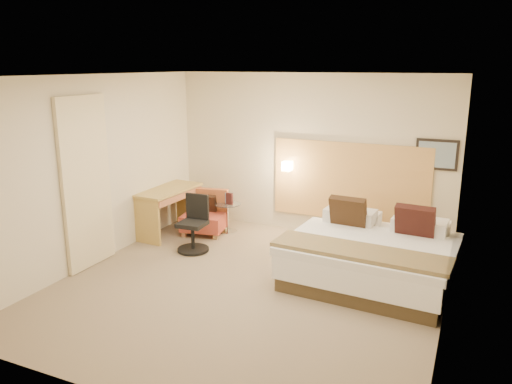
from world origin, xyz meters
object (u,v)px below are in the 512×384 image
at_px(side_table, 228,216).
at_px(desk_chair, 194,228).
at_px(bed, 373,255).
at_px(desk, 169,198).
at_px(lounge_chair, 205,216).

bearing_deg(side_table, desk_chair, -94.49).
bearing_deg(bed, desk_chair, -178.16).
distance_m(side_table, desk_chair, 1.00).
distance_m(bed, side_table, 2.82).
bearing_deg(bed, side_table, 161.29).
bearing_deg(desk, bed, -7.13).
bearing_deg(side_table, lounge_chair, -152.72).
bearing_deg(side_table, desk, -152.03).
bearing_deg(desk_chair, side_table, 85.51).
bearing_deg(lounge_chair, side_table, 27.28).
xyz_separation_m(side_table, desk_chair, (-0.08, -0.99, 0.07)).
relative_size(bed, lounge_chair, 2.81).
bearing_deg(desk, side_table, 27.97).
relative_size(lounge_chair, side_table, 1.56).
bearing_deg(side_table, bed, -18.71).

